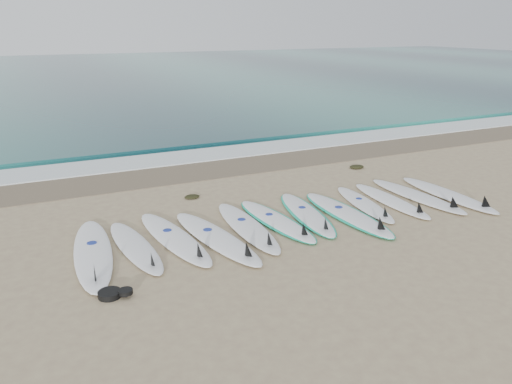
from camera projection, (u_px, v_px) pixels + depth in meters
name	position (u px, v px, depth m)	size (l,w,h in m)	color
ground	(296.00, 221.00, 9.49)	(120.00, 120.00, 0.00)	tan
ocean	(81.00, 74.00, 37.33)	(120.00, 55.00, 0.03)	#1B5856
wet_sand_band	(218.00, 168.00, 13.00)	(120.00, 1.80, 0.01)	brown
foam_band	(200.00, 155.00, 14.20)	(120.00, 1.40, 0.04)	silver
wave_crest	(184.00, 143.00, 15.47)	(120.00, 1.00, 0.10)	#1B5856
surfboard_0	(93.00, 254.00, 8.01)	(0.89, 2.93, 0.37)	white
surfboard_1	(136.00, 247.00, 8.27)	(0.71, 2.44, 0.31)	white
surfboard_2	(175.00, 238.00, 8.59)	(0.91, 2.76, 0.35)	white
surfboard_3	(218.00, 238.00, 8.61)	(1.01, 2.84, 0.36)	white
surfboard_4	(248.00, 227.00, 9.07)	(0.63, 2.66, 0.34)	white
surfboard_5	(277.00, 221.00, 9.40)	(0.82, 2.54, 0.32)	white
surfboard_6	(307.00, 214.00, 9.73)	(1.00, 2.58, 0.32)	white
surfboard_7	(348.00, 214.00, 9.72)	(0.71, 2.76, 0.35)	white
surfboard_8	(365.00, 204.00, 10.25)	(0.84, 2.35, 0.30)	white
surfboard_9	(392.00, 201.00, 10.44)	(0.60, 2.45, 0.31)	white
surfboard_10	(419.00, 196.00, 10.71)	(0.73, 2.69, 0.34)	white
surfboard_11	(450.00, 195.00, 10.79)	(0.57, 2.73, 0.35)	white
seaweed_near	(192.00, 197.00, 10.76)	(0.33, 0.26, 0.06)	black
seaweed_far	(357.00, 167.00, 12.99)	(0.39, 0.31, 0.08)	black
leash_coil	(113.00, 293.00, 6.86)	(0.46, 0.36, 0.11)	black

